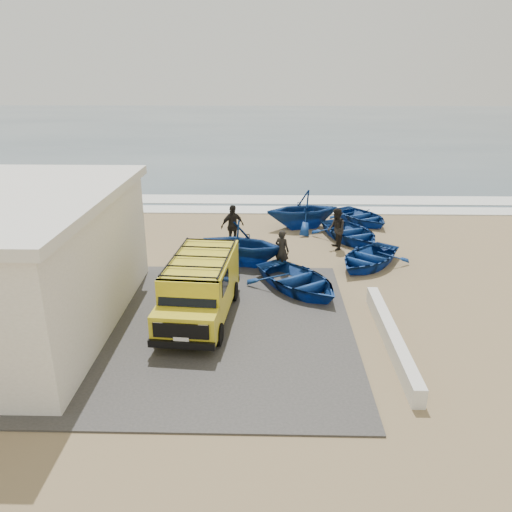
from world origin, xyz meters
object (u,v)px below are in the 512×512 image
object	(u,v)px
boat_far_right	(362,216)
parapet	(391,337)
van	(200,286)
boat_near_right	(368,257)
boat_mid_right	(350,232)
fisherman_back	(232,226)
fisherman_middle	(336,229)
boat_near_left	(298,280)
boat_mid_left	(242,243)
boat_far_left	(303,209)
fisherman_front	(282,251)

from	to	relation	value
boat_far_right	parapet	bearing A→B (deg)	-125.45
van	boat_near_right	distance (m)	7.95
boat_mid_right	fisherman_back	world-z (taller)	fisherman_back
parapet	fisherman_middle	world-z (taller)	fisherman_middle
boat_near_left	boat_mid_right	bearing A→B (deg)	29.21
boat_mid_left	boat_far_right	bearing A→B (deg)	-25.40
boat_near_left	boat_near_right	xyz separation A→B (m)	(3.04, 2.53, -0.03)
boat_near_right	boat_far_left	size ratio (longest dim) A/B	0.99
parapet	fisherman_middle	size ratio (longest dim) A/B	3.16
fisherman_back	van	bearing A→B (deg)	-127.65
boat_far_right	boat_far_left	bearing A→B (deg)	166.14
boat_near_left	boat_far_right	bearing A→B (deg)	31.05
van	boat_near_left	size ratio (longest dim) A/B	1.25
boat_near_left	boat_mid_right	world-z (taller)	boat_near_left
fisherman_front	fisherman_middle	xyz separation A→B (m)	(2.50, 2.64, 0.09)
boat_mid_right	fisherman_middle	xyz separation A→B (m)	(-0.86, -1.24, 0.54)
boat_near_right	boat_far_right	distance (m)	6.27
fisherman_front	boat_mid_left	bearing A→B (deg)	11.86
boat_mid_right	fisherman_back	bearing A→B (deg)	166.59
boat_near_right	van	bearing A→B (deg)	-105.43
boat_far_left	fisherman_middle	size ratio (longest dim) A/B	1.97
parapet	boat_far_left	world-z (taller)	boat_far_left
boat_mid_left	boat_near_left	bearing A→B (deg)	-120.69
parapet	fisherman_back	distance (m)	10.19
van	fisherman_back	xyz separation A→B (m)	(0.56, 7.01, -0.13)
fisherman_middle	boat_mid_left	bearing A→B (deg)	-68.03
boat_near_left	fisherman_middle	size ratio (longest dim) A/B	2.11
fisherman_front	fisherman_middle	size ratio (longest dim) A/B	0.91
boat_mid_right	fisherman_back	size ratio (longest dim) A/B	1.98
parapet	fisherman_back	bearing A→B (deg)	121.36
boat_mid_left	fisherman_back	xyz separation A→B (m)	(-0.57, 2.27, 0.04)
boat_near_left	boat_far_left	bearing A→B (deg)	50.24
boat_mid_left	boat_mid_right	size ratio (longest dim) A/B	0.92
boat_far_right	fisherman_middle	xyz separation A→B (m)	(-1.92, -4.14, 0.58)
boat_near_left	boat_far_left	xyz separation A→B (m)	(0.65, 7.84, 0.57)
van	boat_mid_right	xyz separation A→B (m)	(6.12, 8.04, -0.72)
boat_near_left	boat_far_right	world-z (taller)	boat_near_left
parapet	fisherman_front	bearing A→B (deg)	117.98
boat_mid_right	fisherman_back	xyz separation A→B (m)	(-5.56, -1.03, 0.58)
boat_near_right	fisherman_back	bearing A→B (deg)	-163.69
boat_mid_left	boat_far_right	xyz separation A→B (m)	(6.04, 6.19, -0.58)
van	fisherman_front	xyz separation A→B (m)	(2.76, 4.16, -0.26)
boat_far_left	fisherman_back	bearing A→B (deg)	-62.41
boat_near_left	fisherman_front	distance (m)	2.08
fisherman_front	boat_far_left	bearing A→B (deg)	-69.79
fisherman_front	fisherman_middle	world-z (taller)	fisherman_middle
boat_far_left	parapet	bearing A→B (deg)	-4.92
fisherman_back	boat_mid_right	bearing A→B (deg)	-22.58
van	boat_near_left	bearing A→B (deg)	38.53
van	fisherman_front	size ratio (longest dim) A/B	2.91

